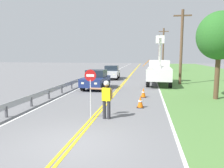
% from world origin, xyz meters
% --- Properties ---
extents(ground_plane, '(160.00, 160.00, 0.00)m').
position_xyz_m(ground_plane, '(0.00, 0.00, 0.00)').
color(ground_plane, slate).
extents(centerline_yellow_left, '(0.11, 110.00, 0.01)m').
position_xyz_m(centerline_yellow_left, '(-0.09, 20.00, 0.01)').
color(centerline_yellow_left, yellow).
rests_on(centerline_yellow_left, ground).
extents(centerline_yellow_right, '(0.11, 110.00, 0.01)m').
position_xyz_m(centerline_yellow_right, '(0.09, 20.00, 0.01)').
color(centerline_yellow_right, yellow).
rests_on(centerline_yellow_right, ground).
extents(edge_line_right, '(0.12, 110.00, 0.01)m').
position_xyz_m(edge_line_right, '(3.60, 20.00, 0.01)').
color(edge_line_right, silver).
rests_on(edge_line_right, ground).
extents(edge_line_left, '(0.12, 110.00, 0.01)m').
position_xyz_m(edge_line_left, '(-3.60, 20.00, 0.01)').
color(edge_line_left, silver).
rests_on(edge_line_left, ground).
extents(flagger_worker, '(1.09, 0.26, 1.83)m').
position_xyz_m(flagger_worker, '(0.63, 3.06, 1.05)').
color(flagger_worker, '#2D2D33').
rests_on(flagger_worker, ground).
extents(stop_sign_paddle, '(0.56, 0.04, 2.33)m').
position_xyz_m(stop_sign_paddle, '(-0.14, 3.10, 1.71)').
color(stop_sign_paddle, silver).
rests_on(stop_sign_paddle, ground).
extents(utility_bucket_truck, '(2.97, 6.91, 5.08)m').
position_xyz_m(utility_bucket_truck, '(3.76, 16.35, 1.40)').
color(utility_bucket_truck, white).
rests_on(utility_bucket_truck, ground).
extents(oncoming_sedan_nearest, '(2.03, 4.16, 1.70)m').
position_xyz_m(oncoming_sedan_nearest, '(-2.05, 12.11, 0.83)').
color(oncoming_sedan_nearest, navy).
rests_on(oncoming_sedan_nearest, ground).
extents(oncoming_sedan_second, '(2.05, 4.17, 1.70)m').
position_xyz_m(oncoming_sedan_second, '(-2.01, 20.43, 0.83)').
color(oncoming_sedan_second, silver).
rests_on(oncoming_sedan_second, ground).
extents(utility_pole_near, '(1.80, 0.28, 7.60)m').
position_xyz_m(utility_pole_near, '(5.94, 16.60, 3.98)').
color(utility_pole_near, brown).
rests_on(utility_pole_near, ground).
extents(utility_pole_mid, '(1.80, 0.28, 7.95)m').
position_xyz_m(utility_pole_mid, '(5.35, 34.37, 4.16)').
color(utility_pole_mid, brown).
rests_on(utility_pole_mid, ground).
extents(utility_pole_far, '(1.80, 0.28, 8.61)m').
position_xyz_m(utility_pole_far, '(5.62, 54.30, 4.49)').
color(utility_pole_far, brown).
rests_on(utility_pole_far, ground).
extents(traffic_cone_lead, '(0.40, 0.40, 0.70)m').
position_xyz_m(traffic_cone_lead, '(2.16, 5.54, 0.34)').
color(traffic_cone_lead, orange).
rests_on(traffic_cone_lead, ground).
extents(traffic_cone_mid, '(0.40, 0.40, 0.70)m').
position_xyz_m(traffic_cone_mid, '(2.27, 8.67, 0.34)').
color(traffic_cone_mid, orange).
rests_on(traffic_cone_mid, ground).
extents(guardrail_left_shoulder, '(0.10, 32.00, 0.71)m').
position_xyz_m(guardrail_left_shoulder, '(-4.20, 15.06, 0.52)').
color(guardrail_left_shoulder, '#9EA0A3').
rests_on(guardrail_left_shoulder, ground).
extents(roadside_tree_verge, '(3.00, 3.00, 5.90)m').
position_xyz_m(roadside_tree_verge, '(7.22, 8.87, 4.27)').
color(roadside_tree_verge, brown).
rests_on(roadside_tree_verge, ground).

